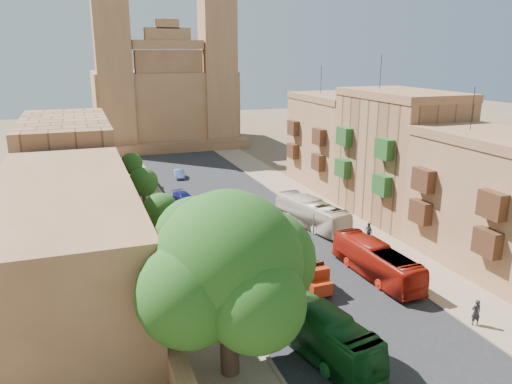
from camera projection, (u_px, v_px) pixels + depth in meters
ground at (412, 378)px, 28.11m from camera, size 260.00×260.00×0.00m
road_surface at (244, 217)px, 55.27m from camera, size 14.00×140.00×0.01m
sidewalk_east at (321, 209)px, 58.37m from camera, size 5.00×140.00×0.01m
sidewalk_west at (158, 227)px, 52.17m from camera, size 5.00×140.00×0.01m
kerb_east at (301, 210)px, 57.54m from camera, size 0.25×140.00×0.12m
kerb_west at (181, 224)px, 52.97m from camera, size 0.25×140.00×0.12m
townhouse_b at (496, 201)px, 41.73m from camera, size 9.00×14.00×14.90m
townhouse_c at (397, 155)px, 54.07m from camera, size 9.00×14.00×17.40m
townhouse_d at (335, 141)px, 66.95m from camera, size 9.00×14.00×15.90m
west_wall at (140, 259)px, 41.90m from camera, size 1.00×40.00×1.80m
west_building_low at (67, 239)px, 37.40m from camera, size 10.00×28.00×8.40m
west_building_mid at (67, 160)px, 60.73m from camera, size 10.00×22.00×10.00m
church at (164, 95)px, 96.71m from camera, size 28.00×22.50×36.30m
ficus_tree at (230, 270)px, 26.94m from camera, size 10.78×9.91×10.78m
street_tree_a at (189, 266)px, 34.82m from camera, size 3.20×3.20×4.91m
street_tree_b at (161, 212)px, 45.61m from camera, size 3.48×3.48×5.36m
street_tree_c at (143, 182)px, 56.51m from camera, size 3.34×3.34×5.14m
street_tree_d at (132, 164)px, 67.48m from camera, size 3.00×3.00×4.61m
red_truck at (305, 268)px, 38.80m from camera, size 2.43×5.77×3.33m
olive_pickup at (317, 216)px, 52.50m from camera, size 3.26×5.56×2.16m
bus_green_north at (312, 325)px, 30.66m from camera, size 4.55×11.02×2.99m
bus_red_east at (376, 261)px, 40.28m from camera, size 2.69×10.04×2.78m
bus_cream_east at (312, 213)px, 52.09m from camera, size 4.24×10.71×2.91m
car_blue_a at (281, 276)px, 39.53m from camera, size 1.55×3.38×1.12m
car_white_a at (214, 222)px, 51.79m from camera, size 1.91×4.01×1.27m
car_cream at (260, 211)px, 55.48m from camera, size 2.42×4.68×1.26m
car_dkblue at (184, 197)px, 60.86m from camera, size 2.57×4.36×1.18m
car_white_b at (244, 198)px, 60.21m from camera, size 1.81×3.83×1.27m
car_blue_b at (179, 174)px, 72.48m from camera, size 1.52×3.70×1.19m
pedestrian_a at (476, 312)px, 33.33m from camera, size 0.74×0.55×1.85m
pedestrian_c at (368, 232)px, 48.15m from camera, size 0.54×1.14×1.90m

